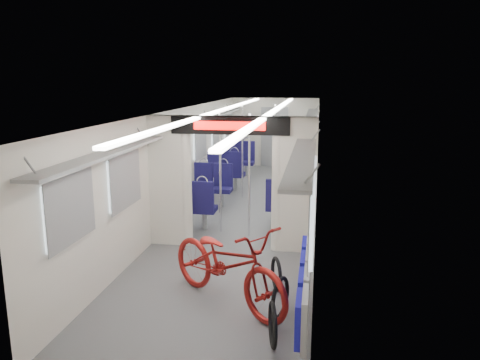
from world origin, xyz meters
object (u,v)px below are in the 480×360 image
Objects in this scene: bicycle at (227,263)px; seat_bay_far_left at (233,162)px; bike_hoop_a at (273,327)px; seat_bay_near_right at (292,191)px; bike_hoop_c at (276,276)px; bike_hoop_b at (280,299)px; stanchion_far_right at (274,151)px; seat_bay_near_left at (203,192)px; stanchion_near_left at (220,174)px; flip_bench at (305,284)px; seat_bay_far_right at (299,163)px; stanchion_far_left at (242,152)px; stanchion_near_right at (249,176)px.

seat_bay_far_left is at bearing 47.61° from bicycle.
bike_hoop_a is 0.25× the size of seat_bay_near_right.
bike_hoop_c is at bearing -89.89° from seat_bay_near_right.
bike_hoop_b is 6.32m from stanchion_far_right.
stanchion_near_left is (0.58, -0.96, 0.60)m from seat_bay_near_left.
seat_bay_far_left reaches higher than bicycle.
bike_hoop_c is (0.60, 0.49, -0.34)m from bicycle.
bike_hoop_b is (-0.30, 0.24, -0.34)m from flip_bench.
stanchion_near_left is at bearing -104.90° from seat_bay_far_right.
flip_bench is 4.08× the size of bike_hoop_a.
seat_bay_far_left is (-1.96, 8.33, 0.34)m from bike_hoop_a.
seat_bay_far_left is 1.00× the size of stanchion_near_left.
stanchion_far_left is (-0.02, 2.73, 0.00)m from stanchion_near_left.
seat_bay_far_right is at bearing 90.00° from seat_bay_near_right.
seat_bay_near_right is (-0.01, 3.79, 0.33)m from bike_hoop_c.
bike_hoop_a is 0.23× the size of stanchion_near_right.
stanchion_far_right reaches higher than seat_bay_far_right.
seat_bay_near_left is 1.72m from stanchion_near_right.
stanchion_far_left is at bearing 45.08° from bicycle.
bike_hoop_b is 0.26× the size of seat_bay_far_right.
stanchion_near_left and stanchion_near_right have the same top height.
seat_bay_near_left is 0.91× the size of stanchion_near_left.
bike_hoop_a is 5.21m from seat_bay_near_right.
bike_hoop_b is at bearing -88.46° from seat_bay_near_right.
seat_bay_near_right is (-0.09, 5.20, 0.31)m from bike_hoop_a.
bike_hoop_a is 0.26× the size of seat_bay_far_right.
stanchion_near_right is (-0.71, -1.53, 0.60)m from seat_bay_near_right.
bike_hoop_a is 8.57m from seat_bay_far_left.
flip_bench is 6.56m from stanchion_far_right.
stanchion_far_left is at bearing 103.64° from bike_hoop_b.
bicycle reaches higher than flip_bench.
stanchion_near_right reaches higher than flip_bench.
seat_bay_far_left is 1.90m from seat_bay_far_right.
bike_hoop_c is 7.18m from seat_bay_far_left.
stanchion_far_left is 0.82m from stanchion_far_right.
bicycle is 4.09× the size of bike_hoop_a.
bicycle is 4.32m from seat_bay_near_right.
bicycle is 0.93× the size of stanchion_near_left.
stanchion_near_left is at bearing 51.35° from bicycle.
stanchion_near_left reaches higher than seat_bay_near_left.
bike_hoop_b is 0.23× the size of stanchion_near_right.
stanchion_far_left is at bearing 72.46° from seat_bay_near_left.
bicycle is at bearing 126.63° from bike_hoop_a.
flip_bench is 0.93× the size of seat_bay_far_left.
bike_hoop_b is 0.23× the size of stanchion_far_right.
bike_hoop_c is 2.90m from stanchion_near_left.
flip_bench is 8.24m from seat_bay_far_left.
stanchion_near_right is at bearing 105.54° from bike_hoop_b.
bike_hoop_a is 0.23× the size of stanchion_far_right.
bicycle is at bearing -82.73° from stanchion_far_left.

